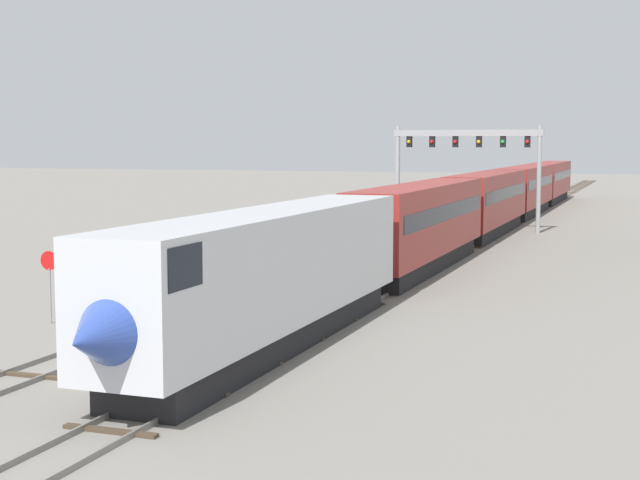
# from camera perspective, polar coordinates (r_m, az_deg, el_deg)

# --- Properties ---
(ground_plane) EXTENTS (400.00, 400.00, 0.00)m
(ground_plane) POSITION_cam_1_polar(r_m,az_deg,el_deg) (30.24, -9.63, -7.80)
(ground_plane) COLOR gray
(track_main) EXTENTS (2.60, 200.00, 0.16)m
(track_main) POSITION_cam_1_polar(r_m,az_deg,el_deg) (86.74, 11.46, 1.10)
(track_main) COLOR slate
(track_main) RESTS_ON ground
(track_near) EXTENTS (2.60, 160.00, 0.16)m
(track_near) POSITION_cam_1_polar(r_m,az_deg,el_deg) (68.34, 4.42, -0.06)
(track_near) COLOR slate
(track_near) RESTS_ON ground
(passenger_train) EXTENTS (3.04, 108.52, 4.80)m
(passenger_train) POSITION_cam_1_polar(r_m,az_deg,el_deg) (74.72, 10.14, 2.33)
(passenger_train) COLOR silver
(passenger_train) RESTS_ON ground
(signal_gantry) EXTENTS (12.10, 0.49, 8.50)m
(signal_gantry) POSITION_cam_1_polar(r_m,az_deg,el_deg) (77.38, 8.85, 5.18)
(signal_gantry) COLOR #999BA0
(signal_gantry) RESTS_ON ground
(stop_sign) EXTENTS (0.76, 0.08, 2.88)m
(stop_sign) POSITION_cam_1_polar(r_m,az_deg,el_deg) (38.73, -16.00, -2.12)
(stop_sign) COLOR gray
(stop_sign) RESTS_ON ground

